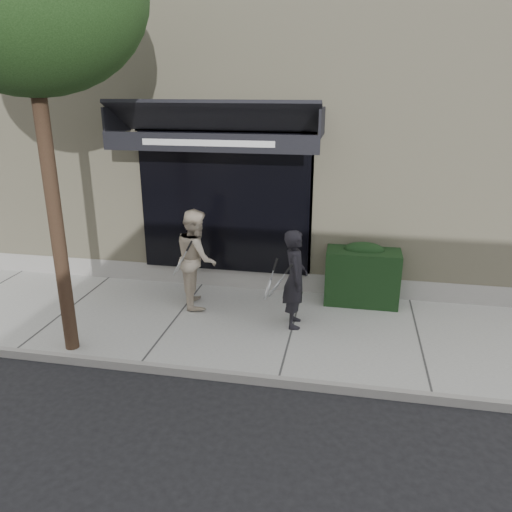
# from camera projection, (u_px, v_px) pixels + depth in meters

# --- Properties ---
(ground) EXTENTS (80.00, 80.00, 0.00)m
(ground) POSITION_uv_depth(u_px,v_px,m) (292.00, 333.00, 8.24)
(ground) COLOR black
(ground) RESTS_ON ground
(sidewalk) EXTENTS (20.00, 3.00, 0.12)m
(sidewalk) POSITION_uv_depth(u_px,v_px,m) (292.00, 330.00, 8.22)
(sidewalk) COLOR gray
(sidewalk) RESTS_ON ground
(curb) EXTENTS (20.00, 0.10, 0.14)m
(curb) POSITION_uv_depth(u_px,v_px,m) (279.00, 381.00, 6.78)
(curb) COLOR gray
(curb) RESTS_ON ground
(building_facade) EXTENTS (14.30, 8.04, 5.64)m
(building_facade) POSITION_uv_depth(u_px,v_px,m) (320.00, 136.00, 11.96)
(building_facade) COLOR #B7AE8C
(building_facade) RESTS_ON ground
(hedge) EXTENTS (1.30, 0.70, 1.14)m
(hedge) POSITION_uv_depth(u_px,v_px,m) (362.00, 274.00, 8.99)
(hedge) COLOR black
(hedge) RESTS_ON sidewalk
(pedestrian_front) EXTENTS (0.72, 0.83, 1.63)m
(pedestrian_front) POSITION_uv_depth(u_px,v_px,m) (295.00, 279.00, 8.02)
(pedestrian_front) COLOR black
(pedestrian_front) RESTS_ON sidewalk
(pedestrian_back) EXTENTS (0.94, 1.05, 1.76)m
(pedestrian_back) POSITION_uv_depth(u_px,v_px,m) (196.00, 258.00, 8.80)
(pedestrian_back) COLOR beige
(pedestrian_back) RESTS_ON sidewalk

